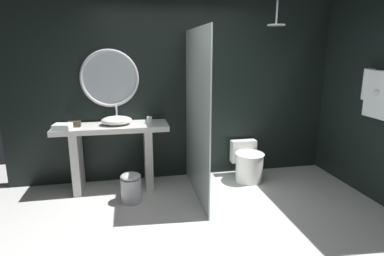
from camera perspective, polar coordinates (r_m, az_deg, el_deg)
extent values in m
plane|color=silver|center=(3.32, 2.97, -20.36)|extent=(5.76, 5.76, 0.00)
cube|color=black|center=(4.65, -2.56, 6.81)|extent=(4.80, 0.10, 2.60)
cube|color=black|center=(4.61, 30.35, 4.90)|extent=(0.10, 2.47, 2.60)
cube|color=silver|center=(4.36, -14.22, 0.12)|extent=(1.49, 0.51, 0.07)
cube|color=silver|center=(4.53, -19.86, -5.68)|extent=(0.10, 0.43, 0.83)
cube|color=silver|center=(4.48, -7.85, -5.20)|extent=(0.10, 0.43, 0.83)
ellipsoid|color=white|center=(4.33, -13.39, 1.33)|extent=(0.41, 0.33, 0.12)
cylinder|color=silver|center=(4.47, -13.37, 2.48)|extent=(0.02, 0.02, 0.23)
cylinder|color=silver|center=(4.39, -13.47, 3.69)|extent=(0.02, 0.13, 0.02)
cylinder|color=silver|center=(4.36, -7.66, 1.47)|extent=(0.07, 0.07, 0.09)
cube|color=#3D3323|center=(4.38, -20.39, 0.65)|extent=(0.16, 0.11, 0.07)
torus|color=silver|center=(4.49, -14.55, 8.60)|extent=(0.79, 0.04, 0.79)
cylinder|color=#B2BCC1|center=(4.50, -14.54, 8.61)|extent=(0.71, 0.01, 0.71)
cube|color=silver|center=(3.98, 0.84, 2.18)|extent=(0.02, 1.40, 2.12)
cylinder|color=silver|center=(4.60, 14.97, 19.41)|extent=(0.02, 0.02, 0.30)
cylinder|color=silver|center=(4.58, 14.84, 17.42)|extent=(0.24, 0.24, 0.02)
cube|color=white|center=(4.35, 30.86, 5.14)|extent=(0.12, 0.42, 0.56)
cylinder|color=white|center=(4.52, 29.05, 6.88)|extent=(0.13, 0.13, 0.38)
sphere|color=white|center=(4.30, 30.16, 5.51)|extent=(0.07, 0.07, 0.07)
cylinder|color=white|center=(4.73, 10.22, -6.98)|extent=(0.39, 0.39, 0.41)
ellipsoid|color=white|center=(4.66, 10.33, -4.53)|extent=(0.41, 0.45, 0.02)
cube|color=white|center=(4.91, 9.18, -4.09)|extent=(0.38, 0.14, 0.33)
cylinder|color=silver|center=(4.13, -10.86, -10.90)|extent=(0.26, 0.26, 0.31)
ellipsoid|color=silver|center=(4.06, -10.98, -8.50)|extent=(0.26, 0.26, 0.08)
cube|color=white|center=(4.27, -22.23, 0.20)|extent=(0.23, 0.21, 0.07)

